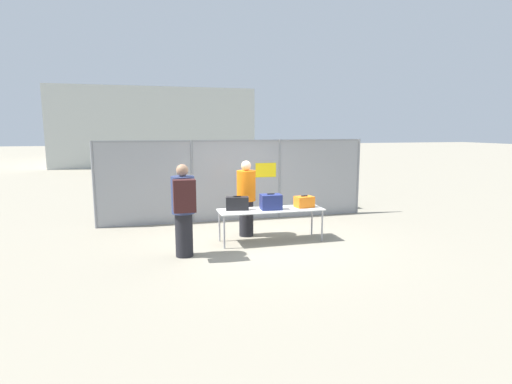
{
  "coord_description": "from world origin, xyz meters",
  "views": [
    {
      "loc": [
        -2.33,
        -8.52,
        2.51
      ],
      "look_at": [
        0.08,
        0.49,
        1.05
      ],
      "focal_mm": 28.0,
      "sensor_mm": 36.0,
      "label": 1
    }
  ],
  "objects": [
    {
      "name": "suitcase_black",
      "position": [
        -0.49,
        -0.01,
        0.89
      ],
      "size": [
        0.53,
        0.3,
        0.32
      ],
      "color": "black",
      "rests_on": "inspection_table"
    },
    {
      "name": "traveler_hooded",
      "position": [
        -1.72,
        -0.76,
        1.02
      ],
      "size": [
        0.46,
        0.71,
        1.85
      ],
      "rotation": [
        0.0,
        0.0,
        0.09
      ],
      "color": "black",
      "rests_on": "ground_plane"
    },
    {
      "name": "inspection_table",
      "position": [
        0.27,
        -0.11,
        0.69
      ],
      "size": [
        2.37,
        0.71,
        0.74
      ],
      "color": "silver",
      "rests_on": "ground_plane"
    },
    {
      "name": "utility_trailer",
      "position": [
        2.2,
        3.47,
        0.44
      ],
      "size": [
        4.0,
        2.08,
        0.76
      ],
      "color": "#4C6B47",
      "rests_on": "ground_plane"
    },
    {
      "name": "ground_plane",
      "position": [
        0.0,
        0.0,
        0.0
      ],
      "size": [
        120.0,
        120.0,
        0.0
      ],
      "primitive_type": "plane",
      "color": "gray"
    },
    {
      "name": "security_worker_near",
      "position": [
        -0.16,
        0.5,
        0.93
      ],
      "size": [
        0.44,
        0.44,
        1.8
      ],
      "rotation": [
        0.0,
        0.0,
        2.92
      ],
      "color": "black",
      "rests_on": "ground_plane"
    },
    {
      "name": "distant_hangar",
      "position": [
        -1.82,
        25.07,
        2.67
      ],
      "size": [
        13.52,
        12.07,
        5.33
      ],
      "color": "#B2B7B2",
      "rests_on": "ground_plane"
    },
    {
      "name": "fence_section",
      "position": [
        0.01,
        2.21,
        1.17
      ],
      "size": [
        7.51,
        0.07,
        2.24
      ],
      "color": "gray",
      "rests_on": "ground_plane"
    },
    {
      "name": "suitcase_orange",
      "position": [
        1.08,
        -0.08,
        0.87
      ],
      "size": [
        0.44,
        0.34,
        0.28
      ],
      "color": "orange",
      "rests_on": "inspection_table"
    },
    {
      "name": "suitcase_navy",
      "position": [
        0.26,
        -0.12,
        0.91
      ],
      "size": [
        0.48,
        0.37,
        0.36
      ],
      "color": "navy",
      "rests_on": "inspection_table"
    }
  ]
}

